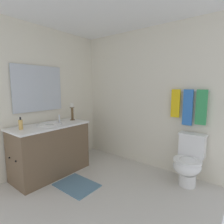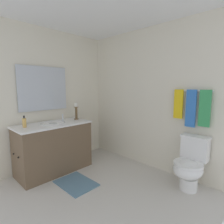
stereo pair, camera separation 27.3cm
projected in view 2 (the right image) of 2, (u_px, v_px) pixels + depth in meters
name	position (u px, v px, depth m)	size (l,w,h in m)	color
floor	(100.00, 192.00, 2.50)	(2.73, 2.40, 0.02)	beige
wall_back	(150.00, 99.00, 3.18)	(2.73, 0.04, 2.45)	silver
wall_left	(49.00, 99.00, 3.26)	(0.04, 2.40, 2.45)	silver
ceiling	(99.00, 1.00, 2.15)	(2.73, 2.40, 0.02)	white
vanity_cabinet	(54.00, 147.00, 3.07)	(0.58, 1.23, 0.84)	brown
sink_basin	(53.00, 126.00, 3.02)	(0.40, 0.40, 0.24)	white
mirror	(43.00, 89.00, 3.12)	(0.02, 0.87, 0.75)	silver
candle_holder_tall	(76.00, 111.00, 3.36)	(0.09, 0.09, 0.31)	brown
soap_bottle	(24.00, 123.00, 2.71)	(0.06, 0.06, 0.18)	#E5B259
toilet	(190.00, 165.00, 2.51)	(0.39, 0.54, 0.75)	white
towel_bar	(192.00, 91.00, 2.61)	(0.02, 0.02, 0.57)	silver
towel_near_vanity	(178.00, 104.00, 2.75)	(0.13, 0.03, 0.44)	yellow
towel_center	(191.00, 108.00, 2.63)	(0.14, 0.03, 0.55)	blue
towel_near_corner	(205.00, 108.00, 2.50)	(0.15, 0.03, 0.52)	#389E59
bath_mat	(76.00, 183.00, 2.70)	(0.60, 0.44, 0.02)	slate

